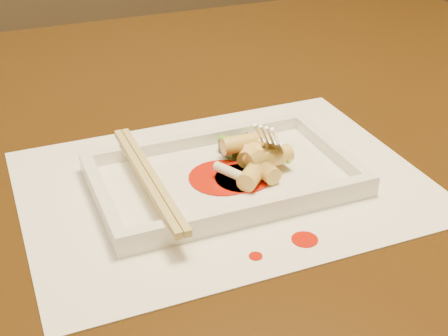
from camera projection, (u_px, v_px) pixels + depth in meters
name	position (u px, v px, depth m)	size (l,w,h in m)	color
table	(152.00, 201.00, 0.79)	(1.40, 0.90, 0.75)	black
placemat	(224.00, 184.00, 0.63)	(0.40, 0.30, 0.00)	white
sauce_splatter_a	(305.00, 239.00, 0.55)	(0.02, 0.02, 0.00)	#BC1605
sauce_splatter_b	(256.00, 256.00, 0.53)	(0.01, 0.01, 0.00)	#BC1605
plate_base	(224.00, 180.00, 0.63)	(0.26, 0.16, 0.01)	white
plate_rim_far	(198.00, 139.00, 0.68)	(0.26, 0.01, 0.01)	white
plate_rim_near	(255.00, 209.00, 0.57)	(0.26, 0.01, 0.01)	white
plate_rim_left	(102.00, 196.00, 0.58)	(0.01, 0.14, 0.01)	white
plate_rim_right	(331.00, 148.00, 0.67)	(0.01, 0.14, 0.01)	white
veg_piece	(240.00, 146.00, 0.67)	(0.04, 0.03, 0.01)	black
scallion_white	(231.00, 173.00, 0.61)	(0.01, 0.01, 0.04)	#EAEACC
scallion_green	(254.00, 149.00, 0.65)	(0.01, 0.01, 0.09)	#46A31A
chopstick_a	(144.00, 178.00, 0.59)	(0.01, 0.20, 0.01)	tan
chopstick_b	(152.00, 176.00, 0.60)	(0.01, 0.20, 0.01)	tan
fork	(281.00, 92.00, 0.63)	(0.09, 0.10, 0.14)	silver
sauce_blob_0	(223.00, 177.00, 0.63)	(0.07, 0.07, 0.00)	#BC1605
sauce_blob_1	(243.00, 178.00, 0.62)	(0.06, 0.06, 0.00)	#BC1605
rice_cake_0	(261.00, 167.00, 0.62)	(0.02, 0.02, 0.04)	#EAD26D
rice_cake_1	(254.00, 173.00, 0.61)	(0.02, 0.02, 0.04)	#EAD26D
rice_cake_2	(242.00, 143.00, 0.65)	(0.02, 0.02, 0.04)	#EAD26D
rice_cake_3	(264.00, 153.00, 0.65)	(0.02, 0.02, 0.04)	#EAD26D
rice_cake_4	(252.00, 151.00, 0.65)	(0.02, 0.02, 0.04)	#EAD26D
rice_cake_5	(270.00, 158.00, 0.63)	(0.02, 0.02, 0.05)	#EAD26D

